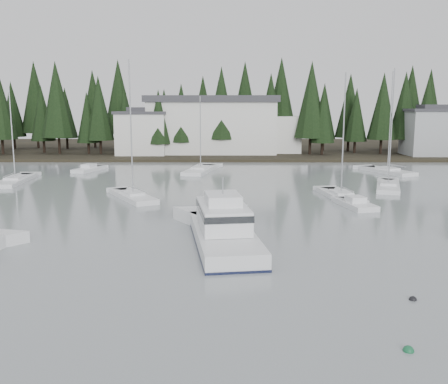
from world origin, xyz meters
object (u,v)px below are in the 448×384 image
object	(u,v)px
house_west	(142,132)
cabin_cruiser_center	(224,232)
sailboat_9	(201,171)
sailboat_6	(388,187)
house_east_a	(434,131)
sailboat_8	(341,197)
sailboat_10	(387,172)
harbor_inn	(223,125)
runabout_1	(355,205)
sailboat_2	(16,182)
runabout_3	(89,170)
sailboat_7	(133,198)

from	to	relation	value
house_west	cabin_cruiser_center	bearing A→B (deg)	-75.50
sailboat_9	sailboat_6	bearing A→B (deg)	-110.84
house_east_a	sailboat_8	bearing A→B (deg)	-122.48
sailboat_10	harbor_inn	bearing A→B (deg)	20.78
runabout_1	sailboat_9	bearing A→B (deg)	19.71
sailboat_2	sailboat_10	xyz separation A→B (m)	(49.89, 9.27, 0.02)
house_west	runabout_3	size ratio (longest dim) A/B	1.44
runabout_3	harbor_inn	bearing A→B (deg)	-22.36
cabin_cruiser_center	runabout_3	size ratio (longest dim) A/B	1.95
runabout_1	sailboat_7	bearing A→B (deg)	67.18
house_east_a	sailboat_10	bearing A→B (deg)	-125.34
sailboat_10	runabout_1	distance (m)	27.03
sailboat_7	sailboat_10	size ratio (longest dim) A/B	0.99
house_east_a	cabin_cruiser_center	world-z (taller)	house_east_a
sailboat_6	runabout_3	size ratio (longest dim) A/B	2.14
sailboat_2	sailboat_9	world-z (taller)	sailboat_2
cabin_cruiser_center	sailboat_7	distance (m)	19.56
sailboat_2	runabout_1	xyz separation A→B (m)	(38.92, -15.44, 0.07)
house_east_a	runabout_3	xyz separation A→B (m)	(-58.61, -19.38, -4.77)
harbor_inn	sailboat_7	distance (m)	47.28
cabin_cruiser_center	sailboat_10	size ratio (longest dim) A/B	0.87
sailboat_9	runabout_1	world-z (taller)	sailboat_9
sailboat_7	sailboat_6	bearing A→B (deg)	-106.49
house_east_a	cabin_cruiser_center	xyz separation A→B (m)	(-38.53, -58.83, -4.10)
house_west	sailboat_9	xyz separation A→B (m)	(11.95, -20.99, -4.61)
runabout_1	house_east_a	bearing A→B (deg)	-41.60
house_west	runabout_1	size ratio (longest dim) A/B	1.66
cabin_cruiser_center	sailboat_8	size ratio (longest dim) A/B	0.97
sailboat_8	runabout_3	bearing A→B (deg)	48.23
sailboat_8	sailboat_9	size ratio (longest dim) A/B	1.17
house_west	house_east_a	size ratio (longest dim) A/B	0.90
cabin_cruiser_center	sailboat_10	world-z (taller)	sailboat_10
sailboat_8	sailboat_7	bearing A→B (deg)	83.39
runabout_3	sailboat_6	bearing A→B (deg)	-94.32
sailboat_7	house_east_a	bearing A→B (deg)	-78.82
harbor_inn	house_east_a	bearing A→B (deg)	-6.36
house_east_a	sailboat_9	world-z (taller)	sailboat_9
cabin_cruiser_center	sailboat_6	distance (m)	30.65
house_west	sailboat_2	size ratio (longest dim) A/B	0.78
sailboat_10	sailboat_6	bearing A→B (deg)	140.17
sailboat_7	sailboat_8	distance (m)	21.63
cabin_cruiser_center	house_west	bearing A→B (deg)	6.63
house_west	sailboat_2	xyz separation A→B (m)	(-10.92, -31.46, -4.59)
sailboat_9	runabout_3	bearing A→B (deg)	100.40
sailboat_2	runabout_1	distance (m)	41.87
cabin_cruiser_center	runabout_1	size ratio (longest dim) A/B	2.25
sailboat_6	runabout_3	world-z (taller)	sailboat_6
harbor_inn	sailboat_6	bearing A→B (deg)	-63.47
sailboat_6	sailboat_10	xyz separation A→B (m)	(4.32, 13.74, -0.00)
sailboat_8	sailboat_10	size ratio (longest dim) A/B	0.90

